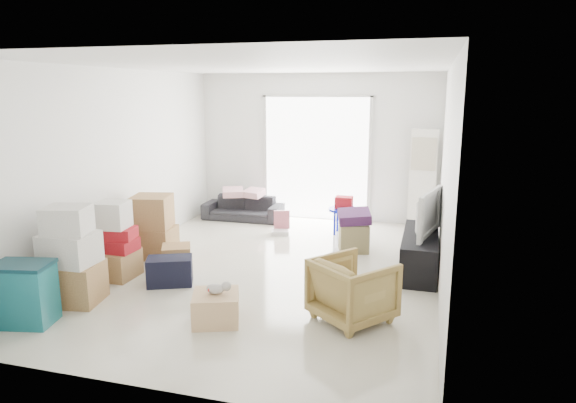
% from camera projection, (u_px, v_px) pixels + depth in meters
% --- Properties ---
extents(room_shell, '(4.98, 6.48, 3.18)m').
position_uv_depth(room_shell, '(266.00, 171.00, 6.73)').
color(room_shell, silver).
rests_on(room_shell, ground).
extents(sliding_door, '(2.10, 0.04, 2.33)m').
position_uv_depth(sliding_door, '(316.00, 153.00, 9.55)').
color(sliding_door, white).
rests_on(sliding_door, room_shell).
extents(ac_tower, '(0.45, 0.30, 1.75)m').
position_uv_depth(ac_tower, '(423.00, 181.00, 8.80)').
color(ac_tower, white).
rests_on(ac_tower, room_shell).
extents(tv_console, '(0.46, 1.53, 0.51)m').
position_uv_depth(tv_console, '(420.00, 252.00, 6.91)').
color(tv_console, black).
rests_on(tv_console, room_shell).
extents(television, '(0.82, 1.15, 0.14)m').
position_uv_depth(television, '(421.00, 229.00, 6.84)').
color(television, black).
rests_on(television, tv_console).
extents(sofa, '(1.49, 0.45, 0.58)m').
position_uv_depth(sofa, '(243.00, 204.00, 9.65)').
color(sofa, '#29292E').
rests_on(sofa, room_shell).
extents(pillow_left, '(0.47, 0.43, 0.12)m').
position_uv_depth(pillow_left, '(233.00, 186.00, 9.58)').
color(pillow_left, '#E8A9B6').
rests_on(pillow_left, sofa).
extents(pillow_right, '(0.41, 0.37, 0.12)m').
position_uv_depth(pillow_right, '(254.00, 187.00, 9.52)').
color(pillow_right, '#E8A9B6').
rests_on(pillow_right, sofa).
extents(armchair, '(0.99, 0.98, 0.75)m').
position_uv_depth(armchair, '(353.00, 287.00, 5.38)').
color(armchair, '#A78D4A').
rests_on(armchair, room_shell).
extents(storage_bins, '(0.65, 0.52, 0.66)m').
position_uv_depth(storage_bins, '(24.00, 294.00, 5.30)').
color(storage_bins, '#15616A').
rests_on(storage_bins, room_shell).
extents(box_stack_a, '(0.69, 0.61, 1.13)m').
position_uv_depth(box_stack_a, '(71.00, 260.00, 5.82)').
color(box_stack_a, '#AD864E').
rests_on(box_stack_a, room_shell).
extents(box_stack_b, '(0.57, 0.50, 1.01)m').
position_uv_depth(box_stack_b, '(115.00, 245.00, 6.62)').
color(box_stack_b, '#AD864E').
rests_on(box_stack_b, room_shell).
extents(box_stack_c, '(0.65, 0.62, 0.91)m').
position_uv_depth(box_stack_c, '(153.00, 227.00, 7.45)').
color(box_stack_c, '#AD864E').
rests_on(box_stack_c, room_shell).
extents(loose_box, '(0.51, 0.51, 0.31)m').
position_uv_depth(loose_box, '(177.00, 257.00, 7.03)').
color(loose_box, '#AD864E').
rests_on(loose_box, room_shell).
extents(duffel_bag, '(0.64, 0.52, 0.35)m').
position_uv_depth(duffel_bag, '(170.00, 271.00, 6.42)').
color(duffel_bag, black).
rests_on(duffel_bag, room_shell).
extents(ottoman, '(0.52, 0.52, 0.43)m').
position_uv_depth(ottoman, '(354.00, 237.00, 7.77)').
color(ottoman, olive).
rests_on(ottoman, room_shell).
extents(blanket, '(0.57, 0.57, 0.14)m').
position_uv_depth(blanket, '(354.00, 219.00, 7.71)').
color(blanket, '#3A1B45').
rests_on(blanket, ottoman).
extents(kids_table, '(0.52, 0.52, 0.64)m').
position_uv_depth(kids_table, '(344.00, 207.00, 8.64)').
color(kids_table, '#0913B2').
rests_on(kids_table, room_shell).
extents(toy_walker, '(0.35, 0.33, 0.39)m').
position_uv_depth(toy_walker, '(281.00, 227.00, 8.72)').
color(toy_walker, silver).
rests_on(toy_walker, room_shell).
extents(wood_crate, '(0.61, 0.61, 0.32)m').
position_uv_depth(wood_crate, '(216.00, 308.00, 5.39)').
color(wood_crate, tan).
rests_on(wood_crate, room_shell).
extents(plush_bunny, '(0.26, 0.15, 0.13)m').
position_uv_depth(plush_bunny, '(218.00, 288.00, 5.34)').
color(plush_bunny, '#B2ADA8').
rests_on(plush_bunny, wood_crate).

